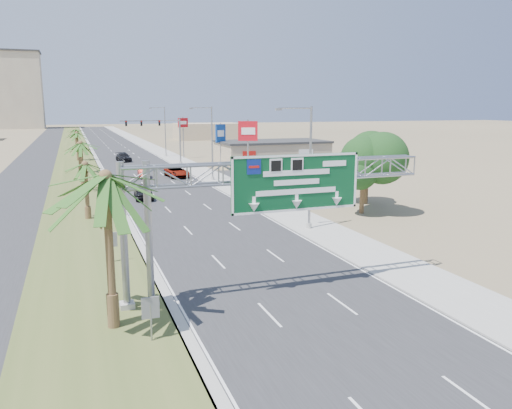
{
  "coord_description": "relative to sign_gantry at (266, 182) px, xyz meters",
  "views": [
    {
      "loc": [
        -10.45,
        -14.09,
        9.9
      ],
      "look_at": [
        -0.36,
        13.31,
        4.2
      ],
      "focal_mm": 35.0,
      "sensor_mm": 36.0,
      "label": 1
    }
  ],
  "objects": [
    {
      "name": "ground",
      "position": [
        1.06,
        -9.93,
        -6.06
      ],
      "size": [
        600.0,
        600.0,
        0.0
      ],
      "primitive_type": "plane",
      "color": "#8C7A59",
      "rests_on": "ground"
    },
    {
      "name": "road",
      "position": [
        1.06,
        100.07,
        -6.05
      ],
      "size": [
        12.0,
        300.0,
        0.02
      ],
      "primitive_type": "cube",
      "color": "#28282B",
      "rests_on": "ground"
    },
    {
      "name": "sidewalk_right",
      "position": [
        9.56,
        100.07,
        -6.01
      ],
      "size": [
        4.0,
        300.0,
        0.1
      ],
      "primitive_type": "cube",
      "color": "#9E9B93",
      "rests_on": "ground"
    },
    {
      "name": "median_grass",
      "position": [
        -8.94,
        100.07,
        -6.0
      ],
      "size": [
        7.0,
        300.0,
        0.12
      ],
      "primitive_type": "cube",
      "color": "#485525",
      "rests_on": "ground"
    },
    {
      "name": "opposing_road",
      "position": [
        -15.94,
        100.07,
        -6.05
      ],
      "size": [
        8.0,
        300.0,
        0.02
      ],
      "primitive_type": "cube",
      "color": "#28282B",
      "rests_on": "ground"
    },
    {
      "name": "sign_gantry",
      "position": [
        0.0,
        0.0,
        0.0
      ],
      "size": [
        16.75,
        1.24,
        7.5
      ],
      "color": "gray",
      "rests_on": "ground"
    },
    {
      "name": "palm_near",
      "position": [
        -8.14,
        -1.93,
        0.87
      ],
      "size": [
        5.7,
        5.7,
        8.35
      ],
      "color": "brown",
      "rests_on": "ground"
    },
    {
      "name": "palm_row_b",
      "position": [
        -8.44,
        22.07,
        -1.16
      ],
      "size": [
        3.99,
        3.99,
        5.95
      ],
      "color": "brown",
      "rests_on": "ground"
    },
    {
      "name": "palm_row_c",
      "position": [
        -8.44,
        38.07,
        -0.39
      ],
      "size": [
        3.99,
        3.99,
        6.75
      ],
      "color": "brown",
      "rests_on": "ground"
    },
    {
      "name": "palm_row_d",
      "position": [
        -8.44,
        56.07,
        -1.64
      ],
      "size": [
        3.99,
        3.99,
        5.45
      ],
      "color": "brown",
      "rests_on": "ground"
    },
    {
      "name": "palm_row_e",
      "position": [
        -8.44,
        75.07,
        -0.97
      ],
      "size": [
        3.99,
        3.99,
        6.15
      ],
      "color": "brown",
      "rests_on": "ground"
    },
    {
      "name": "palm_row_f",
      "position": [
        -8.44,
        100.07,
        -1.35
      ],
      "size": [
        3.99,
        3.99,
        5.75
      ],
      "color": "brown",
      "rests_on": "ground"
    },
    {
      "name": "streetlight_near",
      "position": [
        8.36,
        12.07,
        -1.36
      ],
      "size": [
        3.27,
        0.44,
        10.0
      ],
      "color": "gray",
      "rests_on": "ground"
    },
    {
      "name": "streetlight_mid",
      "position": [
        8.36,
        42.07,
        -1.36
      ],
      "size": [
        3.27,
        0.44,
        10.0
      ],
      "color": "gray",
      "rests_on": "ground"
    },
    {
      "name": "streetlight_far",
      "position": [
        8.36,
        78.07,
        -1.36
      ],
      "size": [
        3.27,
        0.44,
        10.0
      ],
      "color": "gray",
      "rests_on": "ground"
    },
    {
      "name": "signal_mast",
      "position": [
        6.23,
        62.05,
        -1.21
      ],
      "size": [
        10.28,
        0.71,
        8.0
      ],
      "color": "gray",
      "rests_on": "ground"
    },
    {
      "name": "store_building",
      "position": [
        23.06,
        56.07,
        -4.06
      ],
      "size": [
        18.0,
        10.0,
        4.0
      ],
      "primitive_type": "cube",
      "color": "tan",
      "rests_on": "ground"
    },
    {
      "name": "oak_near",
      "position": [
        16.06,
        16.07,
        -1.53
      ],
      "size": [
        4.5,
        4.5,
        6.8
      ],
      "color": "brown",
      "rests_on": "ground"
    },
    {
      "name": "oak_far",
      "position": [
        19.06,
        20.07,
        -2.24
      ],
      "size": [
        3.5,
        3.5,
        5.6
      ],
      "color": "brown",
      "rests_on": "ground"
    },
    {
      "name": "median_signback_a",
      "position": [
        -6.74,
        -3.93,
        -4.61
      ],
      "size": [
        0.75,
        0.08,
        2.08
      ],
      "color": "gray",
      "rests_on": "ground"
    },
    {
      "name": "median_signback_b",
      "position": [
        -7.44,
        8.07,
        -4.61
      ],
      "size": [
        0.75,
        0.08,
        2.08
      ],
      "color": "gray",
      "rests_on": "ground"
    },
    {
      "name": "tower_distant",
      "position": [
        -30.94,
        240.07,
        11.44
      ],
      "size": [
        20.0,
        16.0,
        35.0
      ],
      "primitive_type": "cube",
      "color": "tan",
      "rests_on": "ground"
    },
    {
      "name": "building_distant_right",
      "position": [
        31.06,
        130.07,
        -3.56
      ],
      "size": [
        20.0,
        12.0,
        5.0
      ],
      "primitive_type": "cube",
      "color": "tan",
      "rests_on": "ground"
    },
    {
      "name": "car_left_lane",
      "position": [
        -2.38,
        30.73,
        -5.24
      ],
      "size": [
        2.2,
        4.9,
        1.63
      ],
      "primitive_type": "imported",
      "rotation": [
        0.0,
        0.0,
        -0.06
      ],
      "color": "black",
      "rests_on": "ground"
    },
    {
      "name": "car_mid_lane",
      "position": [
        -0.08,
        47.85,
        -5.39
      ],
      "size": [
        1.58,
        4.12,
        1.34
      ],
      "primitive_type": "imported",
      "rotation": [
        0.0,
        0.0,
        -0.04
      ],
      "color": "maroon",
      "rests_on": "ground"
    },
    {
      "name": "car_right_lane",
      "position": [
        4.49,
        46.76,
        -5.27
      ],
      "size": [
        3.06,
        5.84,
        1.57
      ],
      "primitive_type": "imported",
      "rotation": [
        0.0,
        0.0,
        0.08
      ],
      "color": "gray",
      "rests_on": "ground"
    },
    {
      "name": "car_far",
      "position": [
        -0.55,
        71.22,
        -5.28
      ],
      "size": [
        2.77,
        5.58,
        1.56
      ],
      "primitive_type": "imported",
      "rotation": [
        0.0,
        0.0,
        0.11
      ],
      "color": "black",
      "rests_on": "ground"
    },
    {
      "name": "pole_sign_red_near",
      "position": [
        11.01,
        34.29,
        0.54
      ],
      "size": [
        2.34,
        1.15,
        8.44
      ],
      "color": "gray",
      "rests_on": "ground"
    },
    {
      "name": "pole_sign_blue",
      "position": [
        14.06,
        56.89,
        -0.69
      ],
      "size": [
        1.95,
        1.09,
        7.33
      ],
      "color": "gray",
      "rests_on": "ground"
    },
    {
      "name": "pole_sign_red_far",
      "position": [
        11.23,
        73.3,
        0.3
      ],
      "size": [
        2.14,
        1.15,
        8.07
      ],
      "color": "gray",
      "rests_on": "ground"
    }
  ]
}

